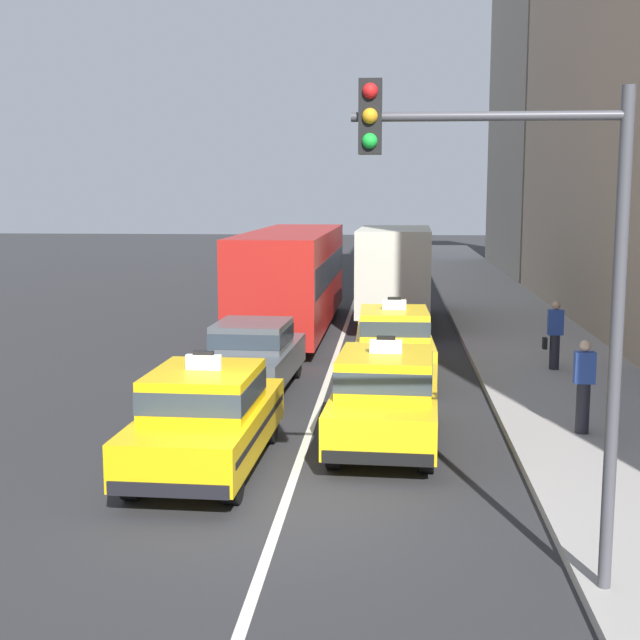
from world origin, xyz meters
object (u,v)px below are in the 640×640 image
taxi_right_second (394,341)px  taxi_right_nearest (386,396)px  traffic_light_pole (526,251)px  box_truck_right_third (395,272)px  taxi_left_nearest (206,416)px  pedestrian_near_crosswalk (584,386)px  bus_left_third (292,274)px  pedestrian_mid_block (555,335)px  sedan_left_second (253,354)px

taxi_right_second → taxi_right_nearest: bearing=-91.5°
taxi_right_nearest → traffic_light_pole: traffic_light_pole is taller
box_truck_right_third → traffic_light_pole: size_ratio=1.26×
taxi_left_nearest → pedestrian_near_crosswalk: 6.72m
taxi_right_nearest → pedestrian_near_crosswalk: size_ratio=2.74×
bus_left_third → taxi_right_nearest: bearing=-76.2°
bus_left_third → traffic_light_pole: (4.57, -18.33, 2.00)m
pedestrian_near_crosswalk → box_truck_right_third: bearing=103.5°
taxi_left_nearest → traffic_light_pole: size_ratio=0.83×
taxi_right_second → traffic_light_pole: (1.32, -11.44, 2.94)m
pedestrian_mid_block → traffic_light_pole: bearing=-102.2°
taxi_right_nearest → pedestrian_mid_block: taxi_right_nearest is taller
box_truck_right_third → pedestrian_near_crosswalk: bearing=-76.5°
taxi_left_nearest → pedestrian_near_crosswalk: (6.37, 2.13, 0.13)m
sedan_left_second → bus_left_third: bus_left_third is taller
sedan_left_second → pedestrian_near_crosswalk: 7.39m
bus_left_third → traffic_light_pole: traffic_light_pole is taller
box_truck_right_third → sedan_left_second: bearing=-107.1°
pedestrian_near_crosswalk → pedestrian_mid_block: (0.53, 5.72, -0.02)m
sedan_left_second → taxi_right_second: bearing=28.7°
box_truck_right_third → taxi_right_second: bearing=-90.2°
taxi_right_second → pedestrian_near_crosswalk: bearing=-57.1°
taxi_right_nearest → pedestrian_mid_block: bearing=56.8°
sedan_left_second → traffic_light_pole: 11.10m
traffic_light_pole → pedestrian_near_crosswalk: bearing=71.9°
taxi_right_second → box_truck_right_third: box_truck_right_third is taller
pedestrian_near_crosswalk → taxi_right_nearest: bearing=-172.3°
pedestrian_near_crosswalk → traffic_light_pole: size_ratio=0.30×
taxi_right_second → pedestrian_mid_block: size_ratio=2.74×
bus_left_third → box_truck_right_third: 3.72m
sedan_left_second → bus_left_third: 8.67m
sedan_left_second → taxi_right_nearest: bearing=-52.8°
taxi_left_nearest → bus_left_third: bus_left_third is taller
taxi_right_second → pedestrian_near_crosswalk: (3.37, -5.20, 0.13)m
taxi_right_nearest → box_truck_right_third: size_ratio=0.66×
box_truck_right_third → pedestrian_mid_block: size_ratio=4.18×
sedan_left_second → taxi_right_second: size_ratio=0.95×
taxi_left_nearest → bus_left_third: size_ratio=0.41×
taxi_left_nearest → pedestrian_near_crosswalk: size_ratio=2.73×
box_truck_right_third → pedestrian_mid_block: 9.01m
taxi_right_nearest → taxi_left_nearest: bearing=-149.9°
taxi_left_nearest → box_truck_right_third: bearing=79.2°
traffic_light_pole → taxi_left_nearest: bearing=136.5°
sedan_left_second → traffic_light_pole: size_ratio=0.78×
traffic_light_pole → bus_left_third: bearing=104.0°
taxi_left_nearest → taxi_right_nearest: size_ratio=0.99×
pedestrian_near_crosswalk → pedestrian_mid_block: 5.75m
taxi_left_nearest → bus_left_third: (-0.24, 14.22, 0.94)m
traffic_light_pole → taxi_right_second: bearing=96.6°
taxi_left_nearest → traffic_light_pole: (4.33, -4.11, 2.94)m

